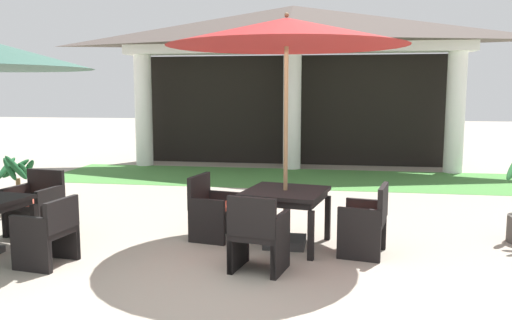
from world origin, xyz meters
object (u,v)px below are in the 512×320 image
patio_chair_near_foreground_east (366,222)px  patio_chair_mid_left_east (48,232)px  patio_umbrella_near_foreground (287,34)px  potted_palm_left_edge (18,192)px  patio_table_near_foreground (285,198)px  patio_chair_mid_left_north (36,204)px  patio_chair_near_foreground_south (258,235)px  patio_chair_near_foreground_west (212,210)px

patio_chair_near_foreground_east → patio_chair_mid_left_east: patio_chair_near_foreground_east is taller
patio_umbrella_near_foreground → potted_palm_left_edge: patio_umbrella_near_foreground is taller
patio_table_near_foreground → potted_palm_left_edge: bearing=166.9°
patio_chair_near_foreground_east → patio_table_near_foreground: bearing=90.0°
patio_chair_mid_left_north → patio_chair_near_foreground_south: bearing=171.0°
patio_table_near_foreground → patio_umbrella_near_foreground: (0.00, 0.00, 2.06)m
patio_table_near_foreground → patio_chair_near_foreground_west: size_ratio=1.34×
patio_chair_near_foreground_east → patio_umbrella_near_foreground: bearing=90.0°
patio_umbrella_near_foreground → patio_chair_mid_left_east: patio_umbrella_near_foreground is taller
patio_chair_near_foreground_east → potted_palm_left_edge: (-5.49, 1.24, -0.04)m
patio_chair_near_foreground_south → patio_chair_mid_left_north: size_ratio=1.00×
patio_umbrella_near_foreground → patio_chair_mid_left_east: 3.70m
patio_chair_near_foreground_south → patio_chair_mid_left_east: patio_chair_near_foreground_south is taller
patio_chair_near_foreground_west → patio_chair_mid_left_east: 2.12m
patio_umbrella_near_foreground → patio_chair_near_foreground_east: size_ratio=3.42×
patio_table_near_foreground → patio_chair_near_foreground_south: size_ratio=1.31×
patio_chair_near_foreground_south → patio_table_near_foreground: bearing=90.0°
patio_chair_near_foreground_west → patio_chair_near_foreground_east: bearing=90.0°
patio_table_near_foreground → patio_chair_near_foreground_south: 1.06m
potted_palm_left_edge → patio_chair_near_foreground_east: bearing=-12.8°
patio_umbrella_near_foreground → patio_chair_mid_left_north: size_ratio=3.39×
patio_chair_mid_left_east → potted_palm_left_edge: (-1.85, 2.23, -0.02)m
potted_palm_left_edge → patio_table_near_foreground: bearing=-13.1°
patio_table_near_foreground → patio_chair_near_foreground_east: size_ratio=1.33×
patio_table_near_foreground → patio_chair_near_foreground_east: patio_chair_near_foreground_east is taller
patio_umbrella_near_foreground → patio_chair_near_foreground_south: size_ratio=3.39×
patio_umbrella_near_foreground → patio_chair_near_foreground_south: patio_umbrella_near_foreground is taller
patio_chair_near_foreground_east → patio_chair_mid_left_north: patio_chair_mid_left_north is taller
potted_palm_left_edge → patio_umbrella_near_foreground: bearing=-13.1°
patio_umbrella_near_foreground → patio_chair_mid_left_north: bearing=179.8°
patio_chair_near_foreground_west → potted_palm_left_edge: size_ratio=0.85×
patio_chair_near_foreground_south → patio_chair_mid_left_east: size_ratio=1.11×
patio_chair_near_foreground_south → patio_chair_mid_left_east: (-2.43, -0.17, -0.03)m
patio_chair_mid_left_north → patio_chair_near_foreground_west: bearing=-167.6°
patio_chair_near_foreground_south → patio_chair_mid_left_east: bearing=-164.9°
patio_chair_near_foreground_south → potted_palm_left_edge: bearing=165.4°
patio_chair_near_foreground_west → patio_chair_mid_left_east: size_ratio=1.09×
patio_chair_mid_left_east → patio_chair_near_foreground_east: bearing=-66.6°
patio_chair_mid_left_east → patio_chair_mid_left_north: patio_chair_mid_left_north is taller
patio_chair_near_foreground_west → patio_chair_near_foreground_east: (2.04, -0.40, 0.01)m
patio_chair_mid_left_east → patio_chair_mid_left_north: bearing=44.8°
patio_chair_near_foreground_south → potted_palm_left_edge: 4.75m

